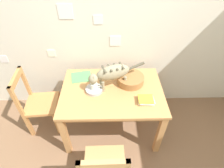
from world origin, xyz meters
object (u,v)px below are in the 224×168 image
object	(u,v)px
saucer_bowl	(94,89)
magazine	(81,77)
coffee_mug	(94,86)
dining_table	(112,95)
cat	(111,73)
wicker_basket	(130,79)
book_stack	(146,100)
wooden_chair_near	(38,103)

from	to	relation	value
saucer_bowl	magazine	distance (m)	0.32
coffee_mug	magazine	world-z (taller)	coffee_mug
magazine	dining_table	bearing A→B (deg)	-43.87
cat	coffee_mug	distance (m)	0.25
dining_table	saucer_bowl	world-z (taller)	saucer_bowl
coffee_mug	wicker_basket	size ratio (longest dim) A/B	0.38
cat	coffee_mug	bearing A→B (deg)	90.27
book_stack	wooden_chair_near	size ratio (longest dim) A/B	0.20
saucer_bowl	wicker_basket	world-z (taller)	wicker_basket
cat	dining_table	bearing A→B (deg)	168.51
magazine	wooden_chair_near	xyz separation A→B (m)	(-0.60, -0.18, -0.30)
cat	saucer_bowl	bearing A→B (deg)	90.00
wicker_basket	cat	bearing A→B (deg)	-162.36
magazine	coffee_mug	bearing A→B (deg)	-65.33
coffee_mug	wicker_basket	distance (m)	0.47
wooden_chair_near	book_stack	bearing A→B (deg)	74.51
magazine	book_stack	size ratio (longest dim) A/B	1.41
saucer_bowl	wooden_chair_near	distance (m)	0.85
cat	wooden_chair_near	world-z (taller)	cat
dining_table	book_stack	size ratio (longest dim) A/B	6.64
dining_table	book_stack	distance (m)	0.45
wicker_basket	book_stack	bearing A→B (deg)	-66.60
cat	coffee_mug	world-z (taller)	cat
saucer_bowl	book_stack	bearing A→B (deg)	-18.01
coffee_mug	book_stack	xyz separation A→B (m)	(0.60, -0.19, -0.05)
book_stack	cat	bearing A→B (deg)	146.00
magazine	saucer_bowl	bearing A→B (deg)	-65.80
cat	wooden_chair_near	bearing A→B (deg)	70.86
dining_table	book_stack	bearing A→B (deg)	-27.53
book_stack	wicker_basket	world-z (taller)	wicker_basket
cat	magazine	world-z (taller)	cat
saucer_bowl	coffee_mug	world-z (taller)	coffee_mug
saucer_bowl	coffee_mug	xyz separation A→B (m)	(0.00, 0.00, 0.06)
dining_table	wicker_basket	xyz separation A→B (m)	(0.24, 0.14, 0.14)
dining_table	magazine	bearing A→B (deg)	147.19
coffee_mug	dining_table	bearing A→B (deg)	1.33
cat	saucer_bowl	world-z (taller)	cat
cat	wicker_basket	bearing A→B (deg)	-90.64
saucer_bowl	wicker_basket	distance (m)	0.48
saucer_bowl	magazine	world-z (taller)	saucer_bowl
saucer_bowl	coffee_mug	size ratio (longest dim) A/B	1.63
wicker_basket	wooden_chair_near	size ratio (longest dim) A/B	0.37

